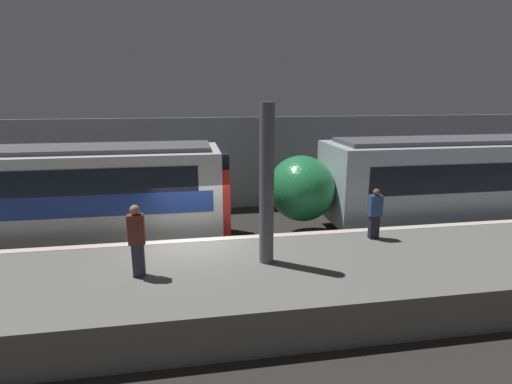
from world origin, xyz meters
TOP-DOWN VIEW (x-y plane):
  - ground_plane at (0.00, 0.00)m, footprint 120.00×120.00m
  - platform at (0.00, -2.23)m, footprint 40.00×4.46m
  - station_rear_barrier at (0.00, 6.84)m, footprint 50.00×0.15m
  - support_pillar_near at (1.83, -2.01)m, footprint 0.37×0.37m
  - person_waiting at (5.37, -0.87)m, footprint 0.38×0.24m
  - person_walking at (-1.36, -2.33)m, footprint 0.38×0.24m

SIDE VIEW (x-z plane):
  - ground_plane at x=0.00m, z-range 0.00..0.00m
  - platform at x=0.00m, z-range 0.00..1.08m
  - person_waiting at x=5.37m, z-range 1.10..2.65m
  - person_walking at x=-1.36m, z-range 1.13..2.91m
  - station_rear_barrier at x=0.00m, z-range 0.00..4.27m
  - support_pillar_near at x=1.83m, z-range 1.07..5.16m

